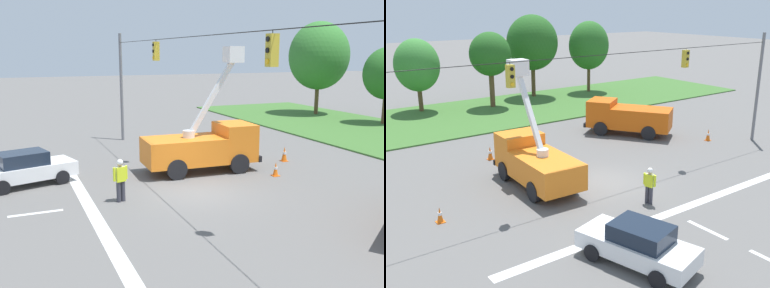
% 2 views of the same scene
% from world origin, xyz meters
% --- Properties ---
extents(ground_plane, '(200.00, 200.00, 0.00)m').
position_xyz_m(ground_plane, '(0.00, 0.00, 0.00)').
color(ground_plane, '#605E5B').
extents(grass_verge, '(56.00, 12.00, 0.10)m').
position_xyz_m(grass_verge, '(0.00, 18.00, 0.05)').
color(grass_verge, '#3D6B2D').
rests_on(grass_verge, ground).
extents(lane_markings, '(17.60, 15.25, 0.01)m').
position_xyz_m(lane_markings, '(0.00, -6.10, 0.00)').
color(lane_markings, silver).
rests_on(lane_markings, ground).
extents(signal_gantry, '(26.20, 0.33, 7.20)m').
position_xyz_m(signal_gantry, '(0.03, -0.00, 4.25)').
color(signal_gantry, slate).
rests_on(signal_gantry, ground).
extents(tree_centre, '(3.73, 3.87, 6.25)m').
position_xyz_m(tree_centre, '(-2.80, 21.75, 4.03)').
color(tree_centre, brown).
rests_on(tree_centre, ground).
extents(tree_east, '(3.66, 3.56, 6.68)m').
position_xyz_m(tree_east, '(3.03, 19.83, 4.73)').
color(tree_east, brown).
rests_on(tree_east, ground).
extents(tree_far_east, '(5.03, 4.93, 8.03)m').
position_xyz_m(tree_far_east, '(8.47, 21.81, 5.36)').
color(tree_far_east, brown).
rests_on(tree_far_east, ground).
extents(tree_east_end, '(4.35, 3.75, 7.34)m').
position_xyz_m(tree_east_end, '(14.57, 20.70, 4.86)').
color(tree_east_end, brown).
rests_on(tree_east_end, ground).
extents(utility_truck_bucket_lift, '(2.60, 5.89, 6.26)m').
position_xyz_m(utility_truck_bucket_lift, '(-3.23, 1.80, 1.38)').
color(utility_truck_bucket_lift, orange).
rests_on(utility_truck_bucket_lift, ground).
extents(utility_truck_support_near, '(5.27, 6.20, 2.37)m').
position_xyz_m(utility_truck_support_near, '(7.00, 6.19, 1.26)').
color(utility_truck_support_near, '#D6560F').
rests_on(utility_truck_support_near, ground).
extents(sedan_white, '(2.85, 4.62, 1.56)m').
position_xyz_m(sedan_white, '(-4.07, -6.75, 0.79)').
color(sedan_white, white).
rests_on(sedan_white, ground).
extents(road_worker, '(0.34, 0.63, 1.77)m').
position_xyz_m(road_worker, '(-0.12, -3.30, 1.00)').
color(road_worker, '#383842').
rests_on(road_worker, ground).
extents(traffic_cone_foreground_right, '(0.36, 0.36, 0.69)m').
position_xyz_m(traffic_cone_foreground_right, '(-1.00, 4.65, 0.34)').
color(traffic_cone_foreground_right, orange).
rests_on(traffic_cone_foreground_right, ground).
extents(traffic_cone_mid_left, '(0.36, 0.36, 0.83)m').
position_xyz_m(traffic_cone_mid_left, '(-3.41, 6.78, 0.41)').
color(traffic_cone_mid_left, orange).
rests_on(traffic_cone_mid_left, ground).
extents(traffic_cone_near_bucket, '(0.36, 0.36, 0.70)m').
position_xyz_m(traffic_cone_near_bucket, '(-8.70, 0.54, 0.34)').
color(traffic_cone_near_bucket, orange).
rests_on(traffic_cone_near_bucket, ground).
extents(traffic_cone_lane_edge_b, '(0.36, 0.36, 0.79)m').
position_xyz_m(traffic_cone_lane_edge_b, '(10.39, 1.67, 0.40)').
color(traffic_cone_lane_edge_b, orange).
rests_on(traffic_cone_lane_edge_b, ground).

